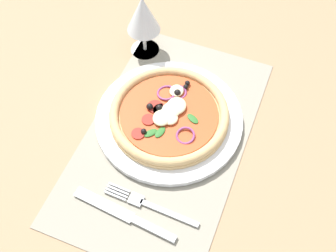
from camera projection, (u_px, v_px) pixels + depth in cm
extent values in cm
cube|color=#9E7A56|center=(166.00, 141.00, 86.25)|extent=(190.00, 140.00, 2.40)
cube|color=gray|center=(166.00, 137.00, 85.09)|extent=(51.70, 30.16, 0.40)
cylinder|color=white|center=(169.00, 119.00, 86.50)|extent=(29.40, 29.40, 1.24)
cylinder|color=tan|center=(169.00, 116.00, 85.57)|extent=(23.73, 23.73, 1.00)
torus|color=tan|center=(169.00, 113.00, 84.85)|extent=(23.63, 23.63, 1.80)
cylinder|color=#C64C23|center=(169.00, 114.00, 85.02)|extent=(19.46, 19.46, 0.30)
ellipsoid|color=beige|center=(171.00, 110.00, 84.55)|extent=(4.12, 3.71, 1.24)
ellipsoid|color=beige|center=(162.00, 118.00, 83.63)|extent=(3.92, 3.53, 1.18)
ellipsoid|color=beige|center=(177.00, 91.00, 87.43)|extent=(3.17, 2.85, 0.95)
ellipsoid|color=beige|center=(175.00, 106.00, 85.15)|extent=(4.32, 3.89, 1.30)
ellipsoid|color=beige|center=(170.00, 118.00, 83.72)|extent=(3.17, 2.85, 0.95)
sphere|color=black|center=(159.00, 108.00, 84.87)|extent=(1.30, 1.30, 1.30)
sphere|color=black|center=(150.00, 107.00, 85.00)|extent=(1.33, 1.33, 1.33)
sphere|color=black|center=(177.00, 93.00, 86.86)|extent=(1.39, 1.39, 1.39)
sphere|color=black|center=(183.00, 86.00, 88.02)|extent=(1.04, 1.04, 1.04)
sphere|color=black|center=(186.00, 83.00, 88.52)|extent=(1.07, 1.07, 1.07)
sphere|color=black|center=(144.00, 131.00, 81.95)|extent=(1.11, 1.11, 1.11)
torus|color=#8E3D75|center=(179.00, 92.00, 87.50)|extent=(3.27, 3.18, 1.48)
torus|color=#8E3D75|center=(186.00, 134.00, 81.93)|extent=(3.74, 3.71, 1.30)
torus|color=#8E3D75|center=(167.00, 93.00, 87.41)|extent=(4.01, 4.02, 1.02)
cylinder|color=#A3281E|center=(161.00, 111.00, 85.10)|extent=(3.31, 3.31, 0.30)
cylinder|color=#A3281E|center=(155.00, 107.00, 85.62)|extent=(3.19, 3.19, 0.30)
cylinder|color=#A3281E|center=(138.00, 134.00, 82.13)|extent=(2.58, 2.58, 0.30)
cylinder|color=#A3281E|center=(148.00, 120.00, 83.91)|extent=(2.62, 2.62, 0.30)
ellipsoid|color=#2D6B28|center=(160.00, 132.00, 82.25)|extent=(3.05, 2.03, 0.30)
ellipsoid|color=#2D6B28|center=(193.00, 119.00, 83.99)|extent=(2.55, 3.13, 0.30)
ellipsoid|color=#2D6B28|center=(151.00, 133.00, 82.17)|extent=(3.08, 2.81, 0.30)
cube|color=silver|center=(169.00, 213.00, 75.91)|extent=(1.29, 11.18, 0.44)
cube|color=silver|center=(134.00, 199.00, 77.42)|extent=(2.29, 2.60, 0.44)
cube|color=silver|center=(120.00, 188.00, 78.64)|extent=(0.47, 4.33, 0.44)
cube|color=silver|center=(118.00, 190.00, 78.34)|extent=(0.47, 4.33, 0.44)
cube|color=silver|center=(116.00, 193.00, 78.03)|extent=(0.47, 4.33, 0.44)
cube|color=silver|center=(115.00, 196.00, 77.73)|extent=(0.47, 4.33, 0.44)
cube|color=silver|center=(154.00, 229.00, 74.22)|extent=(2.07, 8.48, 0.62)
cube|color=silver|center=(104.00, 205.00, 76.80)|extent=(3.06, 11.73, 0.44)
cylinder|color=silver|center=(145.00, 49.00, 98.08)|extent=(6.40, 6.40, 0.40)
cylinder|color=silver|center=(144.00, 39.00, 95.41)|extent=(0.80, 0.80, 6.00)
cone|color=silver|center=(143.00, 14.00, 89.37)|extent=(7.20, 7.20, 8.50)
cone|color=#D1336B|center=(143.00, 17.00, 90.12)|extent=(5.18, 5.18, 5.88)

